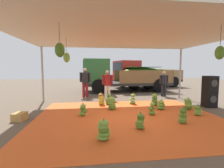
{
  "coord_description": "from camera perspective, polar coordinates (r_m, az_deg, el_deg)",
  "views": [
    {
      "loc": [
        -1.28,
        -5.52,
        1.71
      ],
      "look_at": [
        -0.45,
        1.03,
        1.09
      ],
      "focal_mm": 26.08,
      "sensor_mm": 36.0,
      "label": 1
    }
  ],
  "objects": [
    {
      "name": "ground_plane",
      "position": [
        8.78,
        1.32,
        -5.89
      ],
      "size": [
        40.0,
        40.0,
        0.0
      ],
      "primitive_type": "plane",
      "color": "brown"
    },
    {
      "name": "tarp_orange",
      "position": [
        5.91,
        5.73,
        -11.43
      ],
      "size": [
        6.45,
        5.5,
        0.01
      ],
      "primitive_type": "cube",
      "color": "#E05B23",
      "rests_on": "ground"
    },
    {
      "name": "tent_canopy",
      "position": [
        5.67,
        6.11,
        16.57
      ],
      "size": [
        8.0,
        7.0,
        2.91
      ],
      "color": "#9EA0A5",
      "rests_on": "ground"
    },
    {
      "name": "banana_bunch_0",
      "position": [
        6.79,
        -0.04,
        -6.9
      ],
      "size": [
        0.44,
        0.42,
        0.58
      ],
      "color": "#477523",
      "rests_on": "tarp_orange"
    },
    {
      "name": "banana_bunch_1",
      "position": [
        7.75,
        -3.78,
        -5.42
      ],
      "size": [
        0.42,
        0.41,
        0.58
      ],
      "color": "gold",
      "rests_on": "tarp_orange"
    },
    {
      "name": "banana_bunch_2",
      "position": [
        6.24,
        13.81,
        -8.56
      ],
      "size": [
        0.33,
        0.33,
        0.52
      ],
      "color": "#518428",
      "rests_on": "tarp_orange"
    },
    {
      "name": "banana_bunch_3",
      "position": [
        7.73,
        -1.29,
        -5.56
      ],
      "size": [
        0.33,
        0.31,
        0.55
      ],
      "color": "#477523",
      "rests_on": "tarp_orange"
    },
    {
      "name": "banana_bunch_4",
      "position": [
        7.48,
        25.09,
        -6.54
      ],
      "size": [
        0.4,
        0.43,
        0.52
      ],
      "color": "#518428",
      "rests_on": "tarp_orange"
    },
    {
      "name": "banana_bunch_6",
      "position": [
        5.61,
        23.58,
        -10.37
      ],
      "size": [
        0.36,
        0.36,
        0.52
      ],
      "color": "#518428",
      "rests_on": "tarp_orange"
    },
    {
      "name": "banana_bunch_7",
      "position": [
        7.14,
        16.82,
        -7.14
      ],
      "size": [
        0.39,
        0.38,
        0.43
      ],
      "color": "#518428",
      "rests_on": "tarp_orange"
    },
    {
      "name": "banana_bunch_8",
      "position": [
        8.0,
        7.25,
        -5.37
      ],
      "size": [
        0.35,
        0.37,
        0.53
      ],
      "color": "#75A83D",
      "rests_on": "tarp_orange"
    },
    {
      "name": "banana_bunch_9",
      "position": [
        6.05,
        -10.12,
        -9.04
      ],
      "size": [
        0.39,
        0.35,
        0.48
      ],
      "color": "#60932D",
      "rests_on": "tarp_orange"
    },
    {
      "name": "banana_bunch_10",
      "position": [
        4.77,
        9.84,
        -12.91
      ],
      "size": [
        0.34,
        0.38,
        0.5
      ],
      "color": "#518428",
      "rests_on": "tarp_orange"
    },
    {
      "name": "banana_bunch_11",
      "position": [
        4.04,
        -2.95,
        -16.02
      ],
      "size": [
        0.42,
        0.4,
        0.53
      ],
      "color": "#6B9E38",
      "rests_on": "tarp_orange"
    },
    {
      "name": "banana_bunch_12",
      "position": [
        7.78,
        14.77,
        -5.44
      ],
      "size": [
        0.38,
        0.4,
        0.61
      ],
      "color": "#518428",
      "rests_on": "tarp_orange"
    },
    {
      "name": "banana_bunch_13",
      "position": [
        6.8,
        27.85,
        -8.29
      ],
      "size": [
        0.39,
        0.39,
        0.42
      ],
      "color": "#75A83D",
      "rests_on": "tarp_orange"
    },
    {
      "name": "cargo_truck_main",
      "position": [
        12.4,
        4.06,
        3.04
      ],
      "size": [
        6.49,
        2.56,
        2.4
      ],
      "color": "#2D2D2D",
      "rests_on": "ground"
    },
    {
      "name": "cargo_truck_far",
      "position": [
        15.35,
        11.51,
        3.24
      ],
      "size": [
        6.63,
        3.87,
        2.4
      ],
      "color": "#2D2D2D",
      "rests_on": "ground"
    },
    {
      "name": "worker_0",
      "position": [
        8.97,
        -1.61,
        0.45
      ],
      "size": [
        0.59,
        0.36,
        1.62
      ],
      "color": "silver",
      "rests_on": "ground"
    },
    {
      "name": "worker_1",
      "position": [
        10.57,
        17.72,
        0.71
      ],
      "size": [
        0.57,
        0.35,
        1.55
      ],
      "color": "#26262D",
      "rests_on": "ground"
    },
    {
      "name": "worker_2",
      "position": [
        9.9,
        -9.41,
        1.29
      ],
      "size": [
        0.64,
        0.39,
        1.75
      ],
      "color": "maroon",
      "rests_on": "ground"
    },
    {
      "name": "speaker_stack",
      "position": [
        8.48,
        31.05,
        -2.28
      ],
      "size": [
        0.49,
        0.51,
        1.4
      ],
      "color": "black",
      "rests_on": "ground"
    },
    {
      "name": "crate_0",
      "position": [
        6.29,
        -29.66,
        -9.9
      ],
      "size": [
        0.43,
        0.48,
        0.26
      ],
      "primitive_type": "cube",
      "rotation": [
        0.0,
        0.0,
        -0.19
      ],
      "color": "#B78947",
      "rests_on": "ground"
    }
  ]
}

